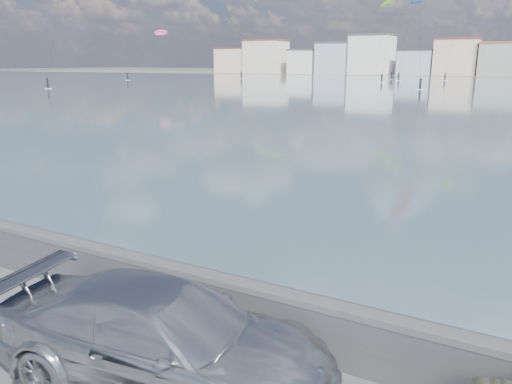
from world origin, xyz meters
TOP-DOWN VIEW (x-y plane):
  - bay_water at (0.00, 91.50)m, footprint 500.00×177.00m
  - seawall at (0.00, 2.70)m, footprint 400.00×0.36m
  - car_silver at (1.15, 1.04)m, footprint 5.34×2.81m
  - kitesurfer_4 at (-28.64, 150.27)m, footprint 6.84×19.40m
  - kitesurfer_8 at (-87.22, 107.84)m, footprint 6.06×16.95m

SIDE VIEW (x-z plane):
  - bay_water at x=0.00m, z-range 0.01..0.01m
  - seawall at x=0.00m, z-range 0.04..1.12m
  - car_silver at x=1.15m, z-range 0.00..1.48m
  - kitesurfer_8 at x=-87.22m, z-range 5.24..19.33m
  - kitesurfer_4 at x=-28.64m, z-range 9.77..31.73m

